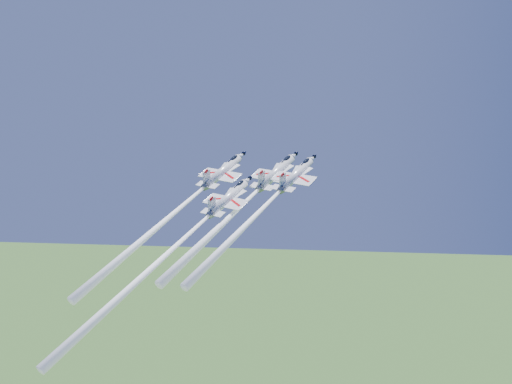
# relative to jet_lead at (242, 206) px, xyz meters

# --- Properties ---
(jet_lead) EXTENTS (18.92, 31.41, 29.07)m
(jet_lead) POSITION_rel_jet_lead_xyz_m (0.00, 0.00, 0.00)
(jet_lead) COLOR white
(jet_left) EXTENTS (20.36, 34.06, 33.93)m
(jet_left) POSITION_rel_jet_lead_xyz_m (-12.66, -1.13, -1.09)
(jet_left) COLOR white
(jet_right) EXTENTS (17.53, 29.15, 27.46)m
(jet_right) POSITION_rel_jet_lead_xyz_m (4.55, -6.09, 0.94)
(jet_right) COLOR white
(jet_slot) EXTENTS (21.26, 35.79, 37.67)m
(jet_slot) POSITION_rel_jet_lead_xyz_m (-11.02, -13.16, -5.36)
(jet_slot) COLOR white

